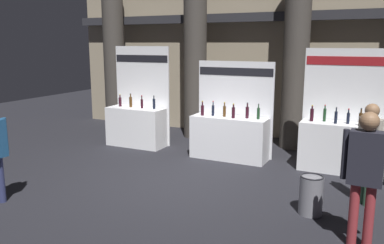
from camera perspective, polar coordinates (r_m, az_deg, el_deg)
name	(u,v)px	position (r m, az deg, el deg)	size (l,w,h in m)	color
ground_plane	(179,182)	(7.79, -1.89, -8.62)	(24.00, 24.00, 0.00)	black
hall_colonnade	(251,34)	(11.32, 8.47, 12.31)	(11.68, 1.43, 6.07)	gray
exhibitor_booth_0	(137,122)	(10.47, -7.86, 0.02)	(1.60, 0.66, 2.57)	white
exhibitor_booth_1	(230,134)	(9.25, 5.46, -1.68)	(1.84, 0.66, 2.24)	white
exhibitor_booth_2	(347,142)	(8.83, 21.27, -2.71)	(1.95, 0.66, 2.54)	white
trash_bin	(311,195)	(6.59, 16.67, -9.97)	(0.37, 0.37, 0.63)	slate
visitor_3	(365,168)	(5.53, 23.58, -6.01)	(0.59, 0.24, 1.82)	maroon
visitor_4	(369,146)	(7.09, 24.03, -3.16)	(0.38, 0.43, 1.70)	#33563D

